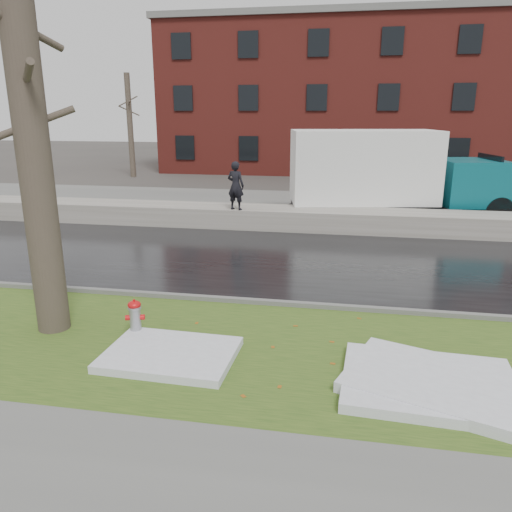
% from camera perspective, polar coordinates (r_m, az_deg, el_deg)
% --- Properties ---
extents(ground, '(120.00, 120.00, 0.00)m').
position_cam_1_polar(ground, '(10.24, -1.52, -7.65)').
color(ground, '#47423D').
rests_on(ground, ground).
extents(verge, '(60.00, 4.50, 0.04)m').
position_cam_1_polar(verge, '(9.13, -3.16, -10.64)').
color(verge, '#2C4918').
rests_on(verge, ground).
extents(sidewalk, '(60.00, 3.00, 0.05)m').
position_cam_1_polar(sidewalk, '(6.17, -12.17, -26.04)').
color(sidewalk, slate).
rests_on(sidewalk, ground).
extents(road, '(60.00, 7.00, 0.03)m').
position_cam_1_polar(road, '(14.41, 2.14, -0.47)').
color(road, black).
rests_on(road, ground).
extents(parking_lot, '(60.00, 9.00, 0.03)m').
position_cam_1_polar(parking_lot, '(22.63, 5.26, 5.60)').
color(parking_lot, slate).
rests_on(parking_lot, ground).
extents(curb, '(60.00, 0.15, 0.14)m').
position_cam_1_polar(curb, '(11.12, -0.46, -5.28)').
color(curb, slate).
rests_on(curb, ground).
extents(snowbank, '(60.00, 1.60, 0.75)m').
position_cam_1_polar(snowbank, '(18.36, 4.05, 4.30)').
color(snowbank, '#A29C94').
rests_on(snowbank, ground).
extents(brick_building, '(26.00, 12.00, 10.00)m').
position_cam_1_polar(brick_building, '(39.18, 10.92, 17.14)').
color(brick_building, maroon).
rests_on(brick_building, ground).
extents(bg_tree_left, '(1.40, 1.62, 6.50)m').
position_cam_1_polar(bg_tree_left, '(34.16, -14.20, 14.34)').
color(bg_tree_left, brown).
rests_on(bg_tree_left, ground).
extents(bg_tree_center, '(1.40, 1.62, 6.50)m').
position_cam_1_polar(bg_tree_center, '(36.06, -2.47, 14.86)').
color(bg_tree_center, brown).
rests_on(bg_tree_center, ground).
extents(fire_hydrant, '(0.37, 0.34, 0.74)m').
position_cam_1_polar(fire_hydrant, '(9.69, -13.65, -6.75)').
color(fire_hydrant, '#999AA0').
rests_on(fire_hydrant, verge).
extents(tree, '(1.34, 1.57, 7.53)m').
position_cam_1_polar(tree, '(9.89, -24.35, 13.03)').
color(tree, brown).
rests_on(tree, verge).
extents(box_truck, '(10.55, 4.02, 3.48)m').
position_cam_1_polar(box_truck, '(20.20, 15.20, 9.08)').
color(box_truck, black).
rests_on(box_truck, ground).
extents(worker, '(0.72, 0.56, 1.73)m').
position_cam_1_polar(worker, '(17.88, -2.33, 8.04)').
color(worker, black).
rests_on(worker, snowbank).
extents(snow_patch_near, '(2.71, 2.15, 0.16)m').
position_cam_1_polar(snow_patch_near, '(8.32, 19.18, -13.67)').
color(snow_patch_near, silver).
rests_on(snow_patch_near, verge).
extents(snow_patch_far, '(2.25, 1.67, 0.14)m').
position_cam_1_polar(snow_patch_far, '(8.88, -9.76, -11.03)').
color(snow_patch_far, silver).
rests_on(snow_patch_far, verge).
extents(snow_patch_side, '(3.25, 2.65, 0.18)m').
position_cam_1_polar(snow_patch_side, '(8.35, 20.46, -13.62)').
color(snow_patch_side, silver).
rests_on(snow_patch_side, verge).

